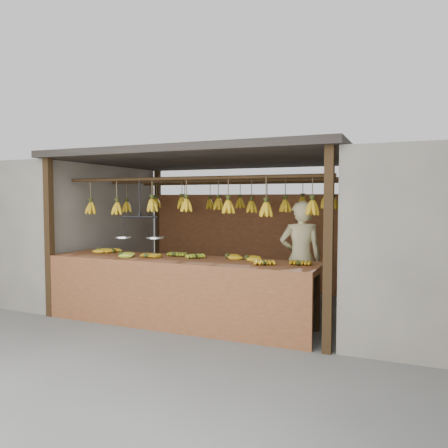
% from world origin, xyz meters
% --- Properties ---
extents(ground, '(80.00, 80.00, 0.00)m').
position_xyz_m(ground, '(0.00, 0.00, 0.00)').
color(ground, '#5B5B57').
extents(stall, '(4.30, 3.30, 2.40)m').
position_xyz_m(stall, '(0.00, 0.33, 1.97)').
color(stall, black).
rests_on(stall, ground).
extents(neighbor_left, '(3.00, 3.00, 2.30)m').
position_xyz_m(neighbor_left, '(-3.60, 0.00, 1.15)').
color(neighbor_left, slate).
rests_on(neighbor_left, ground).
extents(counter, '(3.81, 0.87, 0.96)m').
position_xyz_m(counter, '(-0.06, -1.23, 0.72)').
color(counter, brown).
rests_on(counter, ground).
extents(hanging_bananas, '(3.59, 2.22, 0.38)m').
position_xyz_m(hanging_bananas, '(0.00, -0.01, 1.61)').
color(hanging_bananas, '#B88D13').
rests_on(hanging_bananas, ground).
extents(balance_scale, '(0.76, 0.40, 0.85)m').
position_xyz_m(balance_scale, '(-0.78, -1.00, 1.20)').
color(balance_scale, black).
rests_on(balance_scale, ground).
extents(vendor, '(0.72, 0.59, 1.69)m').
position_xyz_m(vendor, '(1.36, -0.01, 0.84)').
color(vendor, beige).
rests_on(vendor, ground).
extents(bag_bundles, '(0.08, 0.26, 1.27)m').
position_xyz_m(bag_bundles, '(1.94, 1.35, 0.99)').
color(bag_bundles, red).
rests_on(bag_bundles, ground).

